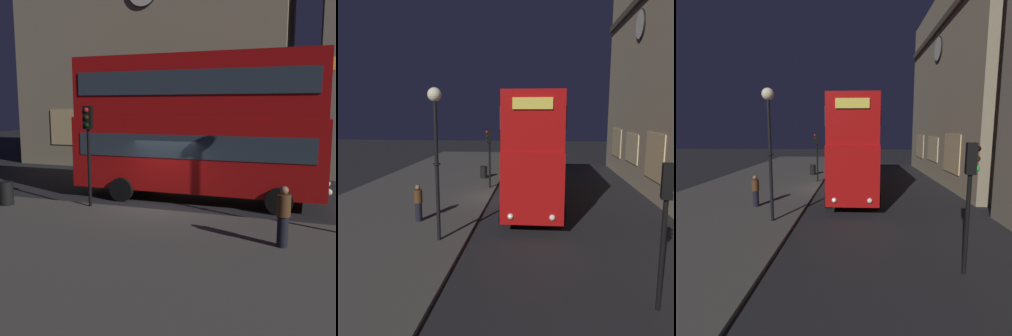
# 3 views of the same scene
# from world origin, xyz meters

# --- Properties ---
(ground_plane) EXTENTS (80.00, 80.00, 0.00)m
(ground_plane) POSITION_xyz_m (0.00, 0.00, 0.00)
(ground_plane) COLOR #232326
(sidewalk_slab) EXTENTS (44.00, 8.86, 0.12)m
(sidewalk_slab) POSITION_xyz_m (0.00, -5.03, 0.06)
(sidewalk_slab) COLOR #4C4944
(sidewalk_slab) RESTS_ON ground
(double_decker_bus) EXTENTS (10.19, 2.89, 5.78)m
(double_decker_bus) POSITION_xyz_m (0.89, 1.86, 3.19)
(double_decker_bus) COLOR #B20F0F
(double_decker_bus) RESTS_ON ground
(traffic_light_near_kerb) EXTENTS (0.36, 0.39, 3.72)m
(traffic_light_near_kerb) POSITION_xyz_m (-2.42, -0.99, 2.80)
(traffic_light_near_kerb) COLOR black
(traffic_light_near_kerb) RESTS_ON sidewalk_slab
(traffic_light_far_side) EXTENTS (0.37, 0.39, 3.72)m
(traffic_light_far_side) POSITION_xyz_m (10.66, 5.14, 2.69)
(traffic_light_far_side) COLOR black
(traffic_light_far_side) RESTS_ON ground
(street_lamp) EXTENTS (0.51, 0.51, 5.66)m
(street_lamp) POSITION_xyz_m (6.82, -1.62, 4.27)
(street_lamp) COLOR black
(street_lamp) RESTS_ON sidewalk_slab
(pedestrian) EXTENTS (0.37, 0.37, 1.64)m
(pedestrian) POSITION_xyz_m (4.66, -3.17, 0.96)
(pedestrian) COLOR black
(pedestrian) RESTS_ON sidewalk_slab
(litter_bin) EXTENTS (0.51, 0.51, 0.88)m
(litter_bin) POSITION_xyz_m (-5.51, -1.86, 0.56)
(litter_bin) COLOR black
(litter_bin) RESTS_ON sidewalk_slab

